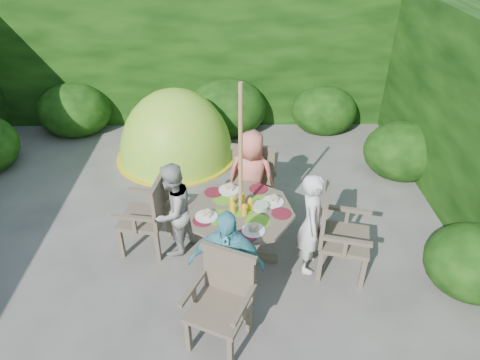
{
  "coord_description": "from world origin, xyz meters",
  "views": [
    {
      "loc": [
        0.75,
        -3.96,
        3.61
      ],
      "look_at": [
        0.8,
        0.26,
        0.85
      ],
      "focal_mm": 32.0,
      "sensor_mm": 36.0,
      "label": 1
    }
  ],
  "objects_px": {
    "child_left": "(173,210)",
    "parasol_pole": "(240,181)",
    "garden_chair_right": "(337,232)",
    "child_right": "(312,224)",
    "patio_table": "(241,217)",
    "dome_tent": "(177,155)",
    "child_back": "(251,177)",
    "garden_chair_front": "(222,298)",
    "child_front": "(226,265)",
    "garden_chair_back": "(255,173)",
    "garden_chair_left": "(149,213)"
  },
  "relations": [
    {
      "from": "parasol_pole",
      "to": "child_right",
      "type": "distance_m",
      "value": 0.93
    },
    {
      "from": "garden_chair_left",
      "to": "garden_chair_right",
      "type": "bearing_deg",
      "value": 88.49
    },
    {
      "from": "garden_chair_right",
      "to": "child_front",
      "type": "height_order",
      "value": "child_front"
    },
    {
      "from": "child_left",
      "to": "child_right",
      "type": "bearing_deg",
      "value": 108.3
    },
    {
      "from": "child_back",
      "to": "dome_tent",
      "type": "xyz_separation_m",
      "value": [
        -1.18,
        1.69,
        -0.64
      ]
    },
    {
      "from": "child_right",
      "to": "dome_tent",
      "type": "xyz_separation_m",
      "value": [
        -1.82,
        2.62,
        -0.63
      ]
    },
    {
      "from": "garden_chair_left",
      "to": "garden_chair_front",
      "type": "xyz_separation_m",
      "value": [
        0.89,
        -1.29,
        -0.02
      ]
    },
    {
      "from": "patio_table",
      "to": "garden_chair_right",
      "type": "xyz_separation_m",
      "value": [
        1.07,
        -0.2,
        -0.07
      ]
    },
    {
      "from": "patio_table",
      "to": "dome_tent",
      "type": "height_order",
      "value": "dome_tent"
    },
    {
      "from": "garden_chair_left",
      "to": "child_left",
      "type": "bearing_deg",
      "value": 87.93
    },
    {
      "from": "child_front",
      "to": "parasol_pole",
      "type": "bearing_deg",
      "value": 86.2
    },
    {
      "from": "parasol_pole",
      "to": "garden_chair_left",
      "type": "distance_m",
      "value": 1.24
    },
    {
      "from": "parasol_pole",
      "to": "garden_chair_right",
      "type": "bearing_deg",
      "value": -10.35
    },
    {
      "from": "garden_chair_right",
      "to": "garden_chair_back",
      "type": "distance_m",
      "value": 1.54
    },
    {
      "from": "garden_chair_front",
      "to": "child_left",
      "type": "relative_size",
      "value": 0.78
    },
    {
      "from": "child_right",
      "to": "child_back",
      "type": "xyz_separation_m",
      "value": [
        -0.64,
        0.93,
        0.02
      ]
    },
    {
      "from": "child_right",
      "to": "dome_tent",
      "type": "relative_size",
      "value": 0.55
    },
    {
      "from": "child_back",
      "to": "child_right",
      "type": "bearing_deg",
      "value": 140.64
    },
    {
      "from": "child_front",
      "to": "dome_tent",
      "type": "xyz_separation_m",
      "value": [
        -0.89,
        3.26,
        -0.64
      ]
    },
    {
      "from": "garden_chair_back",
      "to": "child_back",
      "type": "bearing_deg",
      "value": 87.33
    },
    {
      "from": "patio_table",
      "to": "garden_chair_back",
      "type": "xyz_separation_m",
      "value": [
        0.2,
        1.07,
        -0.08
      ]
    },
    {
      "from": "parasol_pole",
      "to": "child_left",
      "type": "xyz_separation_m",
      "value": [
        -0.79,
        0.15,
        -0.5
      ]
    },
    {
      "from": "child_right",
      "to": "child_back",
      "type": "bearing_deg",
      "value": 43.75
    },
    {
      "from": "child_back",
      "to": "child_front",
      "type": "relative_size",
      "value": 1.0
    },
    {
      "from": "garden_chair_right",
      "to": "patio_table",
      "type": "bearing_deg",
      "value": 94.18
    },
    {
      "from": "child_left",
      "to": "garden_chair_front",
      "type": "bearing_deg",
      "value": 55.02
    },
    {
      "from": "garden_chair_right",
      "to": "dome_tent",
      "type": "relative_size",
      "value": 0.44
    },
    {
      "from": "child_right",
      "to": "child_front",
      "type": "relative_size",
      "value": 0.98
    },
    {
      "from": "garden_chair_left",
      "to": "child_left",
      "type": "height_order",
      "value": "child_left"
    },
    {
      "from": "garden_chair_left",
      "to": "dome_tent",
      "type": "xyz_separation_m",
      "value": [
        0.04,
        2.27,
        -0.52
      ]
    },
    {
      "from": "garden_chair_right",
      "to": "child_right",
      "type": "xyz_separation_m",
      "value": [
        -0.29,
        0.05,
        0.09
      ]
    },
    {
      "from": "garden_chair_back",
      "to": "child_right",
      "type": "bearing_deg",
      "value": 124.06
    },
    {
      "from": "garden_chair_right",
      "to": "child_right",
      "type": "distance_m",
      "value": 0.3
    },
    {
      "from": "garden_chair_right",
      "to": "garden_chair_left",
      "type": "relative_size",
      "value": 1.04
    },
    {
      "from": "garden_chair_left",
      "to": "child_left",
      "type": "relative_size",
      "value": 0.81
    },
    {
      "from": "dome_tent",
      "to": "garden_chair_right",
      "type": "bearing_deg",
      "value": -49.43
    },
    {
      "from": "garden_chair_back",
      "to": "garden_chair_front",
      "type": "bearing_deg",
      "value": 88.38
    },
    {
      "from": "child_left",
      "to": "parasol_pole",
      "type": "bearing_deg",
      "value": 108.3
    },
    {
      "from": "patio_table",
      "to": "parasol_pole",
      "type": "bearing_deg",
      "value": -177.87
    },
    {
      "from": "garden_chair_front",
      "to": "dome_tent",
      "type": "distance_m",
      "value": 3.69
    },
    {
      "from": "child_right",
      "to": "parasol_pole",
      "type": "bearing_deg",
      "value": 88.75
    },
    {
      "from": "parasol_pole",
      "to": "child_left",
      "type": "bearing_deg",
      "value": 169.33
    },
    {
      "from": "parasol_pole",
      "to": "child_back",
      "type": "xyz_separation_m",
      "value": [
        0.15,
        0.79,
        -0.46
      ]
    },
    {
      "from": "dome_tent",
      "to": "garden_chair_left",
      "type": "bearing_deg",
      "value": -88.74
    },
    {
      "from": "child_left",
      "to": "child_back",
      "type": "height_order",
      "value": "child_back"
    },
    {
      "from": "child_left",
      "to": "child_back",
      "type": "bearing_deg",
      "value": 153.3
    },
    {
      "from": "patio_table",
      "to": "child_right",
      "type": "relative_size",
      "value": 1.15
    },
    {
      "from": "patio_table",
      "to": "child_back",
      "type": "height_order",
      "value": "child_back"
    },
    {
      "from": "dome_tent",
      "to": "child_front",
      "type": "bearing_deg",
      "value": -72.52
    },
    {
      "from": "child_back",
      "to": "dome_tent",
      "type": "relative_size",
      "value": 0.56
    }
  ]
}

